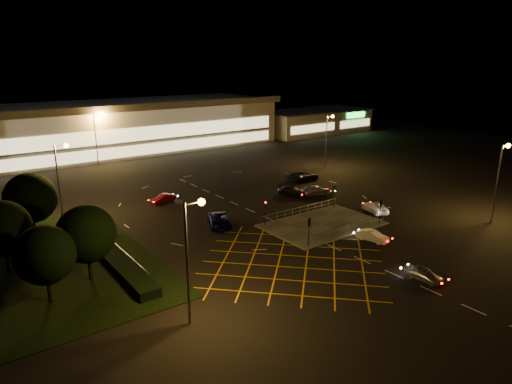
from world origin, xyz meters
TOP-DOWN VIEW (x-y plane):
  - ground at (0.00, 0.00)m, footprint 180.00×180.00m
  - pedestrian_island at (2.00, -2.00)m, footprint 14.00×9.00m
  - grass_verge at (-28.00, 6.00)m, footprint 18.00×30.00m
  - hedge at (-23.00, 6.00)m, footprint 2.00×26.00m
  - supermarket at (0.00, 61.95)m, footprint 72.00×26.50m
  - retail_unit_a at (46.00, 53.97)m, footprint 18.80×14.80m
  - retail_unit_b at (62.00, 53.96)m, footprint 14.80×14.80m
  - streetlight_sw at (-21.56, -12.00)m, footprint 1.78×0.56m
  - streetlight_se at (20.44, -14.00)m, footprint 1.78×0.56m
  - streetlight_nw at (-23.56, 18.00)m, footprint 1.78×0.56m
  - streetlight_ne at (24.44, 20.00)m, footprint 1.78×0.56m
  - streetlight_far_left at (-9.56, 48.00)m, footprint 1.78×0.56m
  - streetlight_far_right at (30.44, 50.00)m, footprint 1.78×0.56m
  - signal_sw at (-4.00, -5.99)m, footprint 0.28×0.30m
  - signal_se at (8.00, -5.99)m, footprint 0.28×0.30m
  - signal_nw at (-4.00, 1.99)m, footprint 0.28×0.30m
  - signal_ne at (8.00, 1.99)m, footprint 0.28×0.30m
  - tree_a at (-30.00, -2.00)m, footprint 5.04×5.04m
  - tree_b at (-32.00, 6.00)m, footprint 5.40×5.40m
  - tree_c at (-28.00, 14.00)m, footprint 5.76×5.76m
  - tree_e at (-26.00, 0.00)m, footprint 5.40×5.40m
  - car_near_silver at (-0.76, -18.39)m, footprint 1.66×3.71m
  - car_queue_white at (2.91, -9.19)m, footprint 2.06×3.89m
  - car_left_blue at (-8.65, 5.21)m, footprint 4.48×6.00m
  - car_far_dkgrey at (7.23, 9.90)m, footprint 3.10×5.00m
  - car_right_silver at (10.35, 8.00)m, footprint 4.95×3.46m
  - car_circ_red at (-10.07, 18.26)m, footprint 3.88×1.94m
  - car_east_grey at (14.73, 15.77)m, footprint 5.68×2.72m
  - car_approach_white at (11.26, -2.57)m, footprint 3.26×5.09m

SIDE VIEW (x-z plane):
  - ground at x=0.00m, z-range 0.00..0.00m
  - grass_verge at x=-28.00m, z-range 0.00..0.08m
  - pedestrian_island at x=2.00m, z-range 0.00..0.12m
  - hedge at x=-23.00m, z-range 0.00..1.00m
  - car_queue_white at x=2.91m, z-range 0.00..1.22m
  - car_circ_red at x=-10.07m, z-range 0.00..1.22m
  - car_near_silver at x=-0.76m, z-range 0.00..1.24m
  - car_far_dkgrey at x=7.23m, z-range 0.00..1.35m
  - car_approach_white at x=11.26m, z-range 0.00..1.37m
  - car_left_blue at x=-8.65m, z-range 0.00..1.52m
  - car_east_grey at x=14.73m, z-range 0.00..1.56m
  - car_right_silver at x=10.35m, z-range 0.00..1.57m
  - signal_sw at x=-4.00m, z-range 0.79..3.94m
  - signal_se at x=8.00m, z-range 0.79..3.94m
  - signal_nw at x=-4.00m, z-range 0.79..3.94m
  - signal_ne at x=8.00m, z-range 0.79..3.94m
  - retail_unit_a at x=46.00m, z-range 0.04..6.39m
  - retail_unit_b at x=62.00m, z-range 0.05..6.40m
  - tree_a at x=-30.00m, z-range 0.90..7.76m
  - tree_b at x=-32.00m, z-range 0.97..8.32m
  - tree_e at x=-26.00m, z-range 0.97..8.32m
  - tree_c at x=-28.00m, z-range 1.03..8.87m
  - supermarket at x=0.00m, z-range 0.06..10.56m
  - streetlight_sw at x=-21.56m, z-range 1.55..11.58m
  - streetlight_se at x=20.44m, z-range 1.55..11.58m
  - streetlight_nw at x=-23.56m, z-range 1.55..11.58m
  - streetlight_ne at x=24.44m, z-range 1.55..11.58m
  - streetlight_far_left at x=-9.56m, z-range 1.55..11.58m
  - streetlight_far_right at x=30.44m, z-range 1.55..11.58m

